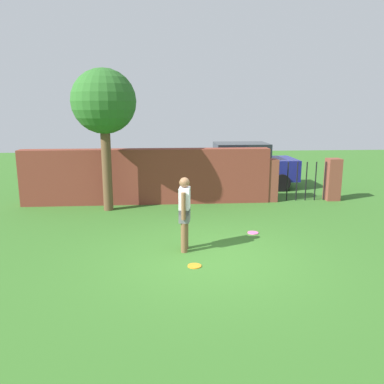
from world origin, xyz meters
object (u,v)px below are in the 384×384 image
(person, at_px, (185,211))
(tree, at_px, (104,103))
(car, at_px, (241,165))
(frisbee_pink, at_px, (253,233))
(frisbee_orange, at_px, (194,266))

(person, bearing_deg, tree, 39.46)
(tree, xyz_separation_m, car, (4.67, 3.12, -2.31))
(car, xyz_separation_m, frisbee_pink, (-0.79, -5.67, -0.85))
(tree, relative_size, car, 0.99)
(frisbee_orange, distance_m, frisbee_pink, 2.55)
(frisbee_orange, relative_size, frisbee_pink, 1.00)
(car, bearing_deg, person, 68.83)
(person, xyz_separation_m, frisbee_orange, (0.14, -0.90, -0.89))
(person, bearing_deg, frisbee_pink, -49.61)
(car, distance_m, frisbee_pink, 5.78)
(car, distance_m, frisbee_orange, 8.05)
(person, relative_size, frisbee_pink, 6.00)
(tree, distance_m, frisbee_pink, 5.61)
(tree, distance_m, person, 4.77)
(frisbee_orange, height_order, frisbee_pink, same)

